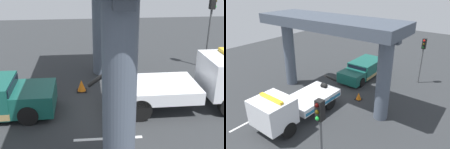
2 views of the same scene
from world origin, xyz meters
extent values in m
cube|color=#2D3033|center=(0.00, 0.00, -0.05)|extent=(60.00, 40.00, 0.10)
cube|color=silver|center=(-6.00, -2.26, 0.00)|extent=(2.60, 0.16, 0.01)
cube|color=silver|center=(0.00, -2.26, 0.00)|extent=(2.60, 0.16, 0.01)
cube|color=silver|center=(6.00, -2.26, 0.00)|extent=(2.60, 0.16, 0.01)
cube|color=white|center=(2.17, -0.01, 0.93)|extent=(3.85, 2.42, 0.55)
cube|color=white|center=(5.50, 0.01, 1.48)|extent=(2.06, 2.32, 1.65)
cube|color=black|center=(6.11, 0.02, 1.84)|extent=(0.07, 2.21, 0.66)
cube|color=#196B9E|center=(2.16, 1.20, 0.84)|extent=(3.65, 0.04, 0.20)
cylinder|color=black|center=(-0.02, -0.02, 1.66)|extent=(1.41, 0.19, 1.07)
cylinder|color=black|center=(0.78, -0.02, 1.32)|extent=(0.36, 0.45, 0.36)
cube|color=yellow|center=(5.50, 0.01, 2.38)|extent=(0.25, 1.92, 0.16)
cylinder|color=black|center=(5.29, 1.05, 0.50)|extent=(1.00, 0.33, 1.00)
cylinder|color=black|center=(5.30, -1.03, 0.50)|extent=(1.00, 0.33, 1.00)
cylinder|color=black|center=(1.40, 1.03, 0.50)|extent=(1.00, 0.33, 1.00)
cylinder|color=black|center=(1.41, -1.05, 0.50)|extent=(1.00, 0.33, 1.00)
cube|color=#145147|center=(-5.58, 0.00, 0.91)|extent=(3.47, 2.22, 1.35)
cube|color=#145147|center=(-2.99, 0.01, 0.71)|extent=(1.74, 2.12, 0.95)
cube|color=black|center=(-3.83, 0.01, 1.20)|extent=(0.07, 1.94, 0.59)
cube|color=#9E8451|center=(-5.58, 0.00, 0.41)|extent=(3.49, 2.24, 0.28)
cylinder|color=black|center=(-3.15, 0.97, 0.42)|extent=(0.84, 0.29, 0.84)
cylinder|color=black|center=(-3.13, -0.95, 0.42)|extent=(0.84, 0.29, 0.84)
cylinder|color=black|center=(-6.54, 0.95, 0.42)|extent=(0.84, 0.29, 0.84)
cylinder|color=black|center=(-6.53, -0.97, 0.42)|extent=(0.84, 0.29, 0.84)
cylinder|color=#4C5666|center=(0.14, 4.51, 2.84)|extent=(0.94, 0.94, 5.67)
cylinder|color=#4C5666|center=(0.14, -4.51, 2.84)|extent=(0.94, 0.94, 5.67)
cube|color=#414956|center=(0.14, 0.00, 6.03)|extent=(3.60, 11.02, 0.72)
cube|color=#353C47|center=(0.14, 0.00, 5.49)|extent=(0.50, 10.62, 0.36)
cylinder|color=#515456|center=(-7.00, 4.77, 1.63)|extent=(0.12, 0.12, 3.26)
cube|color=black|center=(-7.00, 4.77, 3.71)|extent=(0.28, 0.32, 0.90)
sphere|color=red|center=(-6.84, 4.77, 4.01)|extent=(0.18, 0.18, 0.18)
sphere|color=#3A2D06|center=(-6.84, 4.77, 3.71)|extent=(0.18, 0.18, 0.18)
sphere|color=black|center=(-6.84, 4.77, 3.41)|extent=(0.18, 0.18, 0.18)
cube|color=black|center=(6.50, 4.77, 3.98)|extent=(0.28, 0.32, 0.90)
sphere|color=#360605|center=(6.66, 4.77, 4.28)|extent=(0.18, 0.18, 0.18)
sphere|color=#3A2D06|center=(6.66, 4.77, 3.98)|extent=(0.18, 0.18, 0.18)
sphere|color=green|center=(6.66, 4.77, 3.68)|extent=(0.18, 0.18, 0.18)
cone|color=orange|center=(-1.01, 2.03, 0.30)|extent=(0.45, 0.45, 0.59)
cube|color=black|center=(-1.01, 2.03, 0.01)|extent=(0.50, 0.50, 0.03)
camera|label=1|loc=(-0.72, -11.65, 6.47)|focal=47.56mm
camera|label=2|loc=(11.72, 9.63, 8.62)|focal=34.10mm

